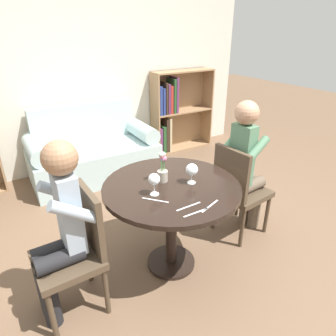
{
  "coord_description": "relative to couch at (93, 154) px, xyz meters",
  "views": [
    {
      "loc": [
        -1.03,
        -1.66,
        1.83
      ],
      "look_at": [
        0.0,
        0.05,
        0.88
      ],
      "focal_mm": 32.0,
      "sensor_mm": 36.0,
      "label": 1
    }
  ],
  "objects": [
    {
      "name": "back_wall",
      "position": [
        0.0,
        0.43,
        1.04
      ],
      "size": [
        5.2,
        0.05,
        2.7
      ],
      "color": "beige",
      "rests_on": "ground_plane"
    },
    {
      "name": "fork_right_setting",
      "position": [
        0.06,
        -2.32,
        0.45
      ],
      "size": [
        0.18,
        0.07,
        0.0
      ],
      "color": "silver",
      "rests_on": "round_table"
    },
    {
      "name": "fork_left_setting",
      "position": [
        -0.06,
        -2.26,
        0.45
      ],
      "size": [
        0.19,
        0.02,
        0.0
      ],
      "color": "silver",
      "rests_on": "round_table"
    },
    {
      "name": "flower_vase",
      "position": [
        -0.02,
        -1.85,
        0.53
      ],
      "size": [
        0.08,
        0.08,
        0.24
      ],
      "color": "#9E9384",
      "rests_on": "round_table"
    },
    {
      "name": "round_table",
      "position": [
        0.0,
        -1.95,
        0.31
      ],
      "size": [
        1.03,
        1.03,
        0.76
      ],
      "color": "black",
      "rests_on": "ground_plane"
    },
    {
      "name": "wine_glass_left",
      "position": [
        -0.17,
        -2.0,
        0.56
      ],
      "size": [
        0.08,
        0.08,
        0.16
      ],
      "color": "white",
      "rests_on": "round_table"
    },
    {
      "name": "knife_right_setting",
      "position": [
        -0.21,
        -2.07,
        0.45
      ],
      "size": [
        0.13,
        0.15,
        0.0
      ],
      "color": "silver",
      "rests_on": "round_table"
    },
    {
      "name": "chair_left",
      "position": [
        -0.74,
        -1.96,
        0.18
      ],
      "size": [
        0.43,
        0.43,
        0.9
      ],
      "rotation": [
        0.0,
        0.0,
        -1.54
      ],
      "color": "#473828",
      "rests_on": "ground_plane"
    },
    {
      "name": "person_left",
      "position": [
        -0.83,
        -1.96,
        0.37
      ],
      "size": [
        0.43,
        0.35,
        1.26
      ],
      "rotation": [
        0.0,
        0.0,
        -1.54
      ],
      "color": "black",
      "rests_on": "ground_plane"
    },
    {
      "name": "ground_plane",
      "position": [
        0.0,
        -1.95,
        -0.31
      ],
      "size": [
        16.0,
        16.0,
        0.0
      ],
      "primitive_type": "plane",
      "color": "brown"
    },
    {
      "name": "wine_glass_right",
      "position": [
        0.15,
        -2.0,
        0.55
      ],
      "size": [
        0.09,
        0.09,
        0.16
      ],
      "color": "white",
      "rests_on": "round_table"
    },
    {
      "name": "couch",
      "position": [
        0.0,
        0.0,
        0.0
      ],
      "size": [
        1.58,
        0.8,
        0.92
      ],
      "color": "#A8C1C1",
      "rests_on": "ground_plane"
    },
    {
      "name": "person_right",
      "position": [
        0.83,
        -1.89,
        0.37
      ],
      "size": [
        0.44,
        0.37,
        1.29
      ],
      "rotation": [
        0.0,
        0.0,
        1.67
      ],
      "color": "brown",
      "rests_on": "ground_plane"
    },
    {
      "name": "bookshelf_right",
      "position": [
        1.42,
        0.27,
        0.3
      ],
      "size": [
        1.0,
        0.28,
        1.23
      ],
      "color": "#93704C",
      "rests_on": "ground_plane"
    },
    {
      "name": "chair_right",
      "position": [
        0.74,
        -1.9,
        0.18
      ],
      "size": [
        0.46,
        0.46,
        0.9
      ],
      "rotation": [
        0.0,
        0.0,
        1.67
      ],
      "color": "#473828",
      "rests_on": "ground_plane"
    },
    {
      "name": "knife_left_setting",
      "position": [
        -0.06,
        -2.34,
        0.45
      ],
      "size": [
        0.19,
        0.01,
        0.0
      ],
      "color": "silver",
      "rests_on": "round_table"
    }
  ]
}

